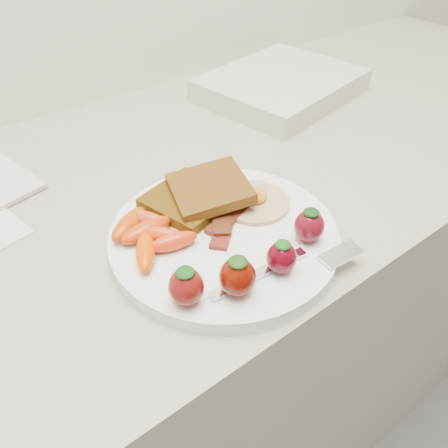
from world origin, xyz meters
TOP-DOWN VIEW (x-y plane):
  - counter at (0.00, 1.70)m, footprint 2.00×0.60m
  - plate at (-0.00, 1.54)m, footprint 0.27×0.27m
  - toast_lower at (-0.01, 1.61)m, footprint 0.11×0.11m
  - toast_upper at (0.02, 1.60)m, footprint 0.12×0.12m
  - fried_egg at (0.06, 1.56)m, footprint 0.10×0.10m
  - bacon_strips at (0.01, 1.56)m, footprint 0.10×0.09m
  - baby_carrots at (-0.08, 1.58)m, footprint 0.09×0.11m
  - strawberries at (-0.02, 1.47)m, footprint 0.19×0.06m
  - fork at (0.03, 1.45)m, footprint 0.18×0.06m
  - appliance at (0.34, 1.81)m, footprint 0.32×0.27m

SIDE VIEW (x-z plane):
  - counter at x=0.00m, z-range 0.00..0.90m
  - plate at x=0.00m, z-range 0.90..0.92m
  - appliance at x=0.34m, z-range 0.90..0.94m
  - fork at x=0.03m, z-range 0.92..0.92m
  - bacon_strips at x=0.01m, z-range 0.92..0.93m
  - fried_egg at x=0.06m, z-range 0.91..0.93m
  - toast_lower at x=-0.01m, z-range 0.92..0.93m
  - baby_carrots at x=-0.08m, z-range 0.92..0.94m
  - strawberries at x=-0.02m, z-range 0.92..0.96m
  - toast_upper at x=0.02m, z-range 0.93..0.95m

